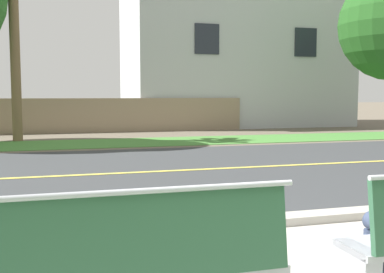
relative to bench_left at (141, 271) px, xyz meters
The scene contains 8 objects.
ground_plane 7.92m from the bench_left, 81.01° to the left, with size 140.00×140.00×0.00m, color #665B4C.
curb_edge 2.52m from the bench_left, 60.28° to the left, with size 44.00×0.30×0.11m, color #ADA89E.
street_asphalt 6.45m from the bench_left, 78.93° to the left, with size 52.00×8.00×0.01m, color #383A3D.
road_centre_line 6.45m from the bench_left, 78.93° to the left, with size 48.00×0.14×0.01m, color #E0CC4C.
far_verge_grass 12.23m from the bench_left, 84.20° to the left, with size 48.00×2.80×0.02m, color #478438.
bench_left is the anchor object (origin of this frame).
garden_wall 16.66m from the bench_left, 87.34° to the left, with size 13.00×0.36×1.40m, color gray.
house_across_street 21.73m from the bench_left, 67.61° to the left, with size 11.43×6.91×7.75m.
Camera 1 is at (-1.71, -2.59, 1.55)m, focal length 43.65 mm.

